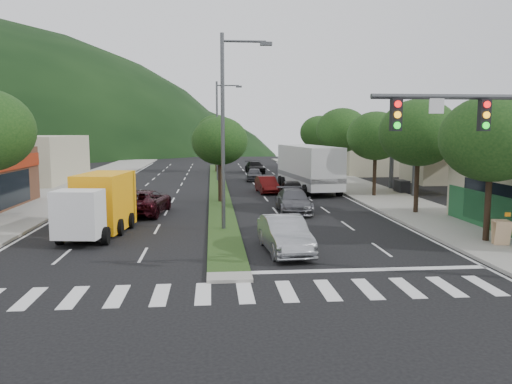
{
  "coord_description": "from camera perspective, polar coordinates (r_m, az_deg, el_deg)",
  "views": [
    {
      "loc": [
        -0.58,
        -17.54,
        5.22
      ],
      "look_at": [
        1.89,
        10.24,
        1.73
      ],
      "focal_mm": 35.0,
      "sensor_mm": 36.0,
      "label": 1
    }
  ],
  "objects": [
    {
      "name": "sedan_silver",
      "position": [
        21.42,
        3.3,
        -4.88
      ],
      "size": [
        2.0,
        4.78,
        1.54
      ],
      "primitive_type": "imported",
      "rotation": [
        0.0,
        0.0,
        0.08
      ],
      "color": "gray",
      "rests_on": "ground"
    },
    {
      "name": "bldg_left_far",
      "position": [
        54.81,
        -24.76,
        3.42
      ],
      "size": [
        9.0,
        14.0,
        4.6
      ],
      "primitive_type": "cube",
      "color": "#C0B898",
      "rests_on": "ground"
    },
    {
      "name": "tree_r_e",
      "position": [
        58.9,
        7.29,
        6.75
      ],
      "size": [
        4.6,
        4.6,
        6.71
      ],
      "color": "black",
      "rests_on": "sidewalk_right"
    },
    {
      "name": "car_queue_f",
      "position": [
        60.92,
        -0.13,
        2.87
      ],
      "size": [
        2.33,
        4.95,
        1.4
      ],
      "primitive_type": "imported",
      "rotation": [
        0.0,
        0.0,
        0.08
      ],
      "color": "black",
      "rests_on": "ground"
    },
    {
      "name": "sidewalk_right",
      "position": [
        44.81,
        11.92,
        0.38
      ],
      "size": [
        5.0,
        90.0,
        0.15
      ],
      "primitive_type": "cube",
      "color": "gray",
      "rests_on": "ground"
    },
    {
      "name": "suv_maroon",
      "position": [
        31.75,
        -12.66,
        -1.11
      ],
      "size": [
        3.2,
        5.81,
        1.54
      ],
      "primitive_type": "imported",
      "rotation": [
        0.0,
        0.0,
        3.02
      ],
      "color": "black",
      "rests_on": "ground"
    },
    {
      "name": "motorhome",
      "position": [
        42.69,
        6.02,
        2.84
      ],
      "size": [
        4.17,
        10.34,
        3.86
      ],
      "rotation": [
        0.0,
        0.0,
        0.12
      ],
      "color": "beige",
      "rests_on": "ground"
    },
    {
      "name": "tree_r_a",
      "position": [
        24.95,
        25.32,
        5.53
      ],
      "size": [
        4.6,
        4.6,
        6.63
      ],
      "color": "black",
      "rests_on": "sidewalk_right"
    },
    {
      "name": "gas_canopy",
      "position": [
        44.13,
        21.37,
        5.89
      ],
      "size": [
        12.2,
        8.2,
        5.25
      ],
      "color": "silver",
      "rests_on": "ground"
    },
    {
      "name": "streetlight_mid",
      "position": [
        50.55,
        -4.23,
        7.51
      ],
      "size": [
        2.6,
        0.25,
        10.0
      ],
      "color": "#47494C",
      "rests_on": "ground"
    },
    {
      "name": "box_truck",
      "position": [
        26.13,
        -17.42,
        -1.55
      ],
      "size": [
        3.02,
        6.35,
        3.02
      ],
      "rotation": [
        0.0,
        0.0,
        3.01
      ],
      "color": "silver",
      "rests_on": "ground"
    },
    {
      "name": "traffic_signal",
      "position": [
        18.68,
        25.97,
        4.65
      ],
      "size": [
        6.12,
        0.4,
        7.0
      ],
      "color": "#47494C",
      "rests_on": "ground"
    },
    {
      "name": "tree_med_far",
      "position": [
        61.55,
        -4.58,
        6.9
      ],
      "size": [
        4.8,
        4.8,
        6.94
      ],
      "color": "black",
      "rests_on": "median"
    },
    {
      "name": "sidewalk_left",
      "position": [
        44.62,
        -21.21,
        0.02
      ],
      "size": [
        6.0,
        90.0,
        0.15
      ],
      "primitive_type": "cube",
      "color": "gray",
      "rests_on": "ground"
    },
    {
      "name": "tree_med_near",
      "position": [
        35.56,
        -4.17,
        5.83
      ],
      "size": [
        4.0,
        4.0,
        6.02
      ],
      "color": "black",
      "rests_on": "median"
    },
    {
      "name": "a_frame_sign",
      "position": [
        24.64,
        26.23,
        -3.93
      ],
      "size": [
        0.8,
        0.87,
        1.49
      ],
      "rotation": [
        0.0,
        0.0,
        -0.2
      ],
      "color": "#D5AC81",
      "rests_on": "sidewalk_right"
    },
    {
      "name": "bldg_right_far",
      "position": [
        64.79,
        13.01,
        4.62
      ],
      "size": [
        10.0,
        16.0,
        5.2
      ],
      "primitive_type": "cube",
      "color": "#C0B898",
      "rests_on": "ground"
    },
    {
      "name": "car_queue_d",
      "position": [
        46.99,
        5.23,
        1.61
      ],
      "size": [
        2.87,
        5.44,
        1.46
      ],
      "primitive_type": "imported",
      "rotation": [
        0.0,
        0.0,
        0.09
      ],
      "color": "black",
      "rests_on": "ground"
    },
    {
      "name": "car_queue_a",
      "position": [
        36.77,
        4.16,
        0.14
      ],
      "size": [
        2.13,
        4.59,
        1.52
      ],
      "primitive_type": "imported",
      "rotation": [
        0.0,
        0.0,
        -0.08
      ],
      "color": "black",
      "rests_on": "ground"
    },
    {
      "name": "ground",
      "position": [
        18.31,
        -3.1,
        -9.45
      ],
      "size": [
        160.0,
        160.0,
        0.0
      ],
      "primitive_type": "plane",
      "color": "black",
      "rests_on": "ground"
    },
    {
      "name": "car_queue_e",
      "position": [
        51.41,
        -0.19,
        2.03
      ],
      "size": [
        1.94,
        3.99,
        1.31
      ],
      "primitive_type": "imported",
      "rotation": [
        0.0,
        0.0,
        -0.1
      ],
      "color": "#414146",
      "rests_on": "ground"
    },
    {
      "name": "tree_r_b",
      "position": [
        32.11,
        18.1,
        6.45
      ],
      "size": [
        4.8,
        4.8,
        6.94
      ],
      "color": "black",
      "rests_on": "sidewalk_right"
    },
    {
      "name": "tree_r_d",
      "position": [
        49.18,
        9.81,
        6.97
      ],
      "size": [
        5.0,
        5.0,
        7.17
      ],
      "color": "black",
      "rests_on": "sidewalk_right"
    },
    {
      "name": "median",
      "position": [
        45.84,
        -4.33,
        0.64
      ],
      "size": [
        1.6,
        56.0,
        0.12
      ],
      "primitive_type": "cube",
      "color": "#1D3D16",
      "rests_on": "ground"
    },
    {
      "name": "car_queue_b",
      "position": [
        31.77,
        4.31,
        -1.03
      ],
      "size": [
        2.24,
        5.09,
        1.45
      ],
      "primitive_type": "imported",
      "rotation": [
        0.0,
        0.0,
        -0.04
      ],
      "color": "#535359",
      "rests_on": "ground"
    },
    {
      "name": "crosswalk",
      "position": [
        16.41,
        -2.85,
        -11.42
      ],
      "size": [
        19.0,
        2.2,
        0.01
      ],
      "primitive_type": "cube",
      "color": "silver",
      "rests_on": "ground"
    },
    {
      "name": "streetlight_near",
      "position": [
        25.56,
        -3.36,
        7.93
      ],
      "size": [
        2.6,
        0.25,
        10.0
      ],
      "color": "#47494C",
      "rests_on": "ground"
    },
    {
      "name": "car_queue_c",
      "position": [
        41.52,
        1.23,
        0.84
      ],
      "size": [
        1.73,
        4.21,
        1.36
      ],
      "primitive_type": "imported",
      "rotation": [
        0.0,
        0.0,
        0.07
      ],
      "color": "#4E0D0D",
      "rests_on": "ground"
    },
    {
      "name": "tree_r_c",
      "position": [
        39.6,
        13.52,
        6.24
      ],
      "size": [
        4.4,
        4.4,
        6.48
      ],
      "color": "black",
      "rests_on": "sidewalk_right"
    }
  ]
}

